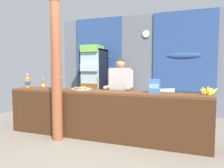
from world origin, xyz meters
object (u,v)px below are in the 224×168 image
(bottle_shelf_rack, at_px, (124,90))
(banana_bunch, at_px, (208,92))
(soda_bottle_iced_tea, at_px, (43,84))
(snack_box_biscuit, at_px, (154,86))
(timber_post, at_px, (56,68))
(drink_fridge, at_px, (94,77))
(soda_bottle_orange_soda, at_px, (28,82))
(plastic_lawn_chair, at_px, (163,103))
(stall_counter, at_px, (99,110))
(shopkeeper, at_px, (120,86))
(pastry_tray, at_px, (81,89))

(bottle_shelf_rack, height_order, banana_bunch, bottle_shelf_rack)
(soda_bottle_iced_tea, distance_m, snack_box_biscuit, 2.37)
(timber_post, relative_size, drink_fridge, 1.41)
(timber_post, distance_m, banana_bunch, 2.63)
(soda_bottle_orange_soda, bearing_deg, snack_box_biscuit, -0.35)
(soda_bottle_iced_tea, bearing_deg, plastic_lawn_chair, 29.64)
(drink_fridge, xyz_separation_m, snack_box_biscuit, (2.06, -1.92, -0.06))
(stall_counter, bearing_deg, soda_bottle_orange_soda, 174.80)
(timber_post, xyz_separation_m, soda_bottle_iced_tea, (-0.66, 0.45, -0.34))
(soda_bottle_orange_soda, height_order, snack_box_biscuit, soda_bottle_orange_soda)
(stall_counter, height_order, timber_post, timber_post)
(timber_post, relative_size, plastic_lawn_chair, 3.25)
(soda_bottle_iced_tea, bearing_deg, timber_post, -34.29)
(timber_post, height_order, plastic_lawn_chair, timber_post)
(plastic_lawn_chair, distance_m, shopkeeper, 1.32)
(plastic_lawn_chair, bearing_deg, snack_box_biscuit, -90.86)
(plastic_lawn_chair, height_order, pastry_tray, pastry_tray)
(timber_post, bearing_deg, drink_fridge, 98.34)
(bottle_shelf_rack, xyz_separation_m, soda_bottle_orange_soda, (-1.56, -2.17, 0.34))
(drink_fridge, relative_size, soda_bottle_iced_tea, 8.71)
(soda_bottle_orange_soda, xyz_separation_m, pastry_tray, (1.34, -0.01, -0.11))
(drink_fridge, height_order, plastic_lawn_chair, drink_fridge)
(shopkeeper, bearing_deg, banana_bunch, -15.47)
(plastic_lawn_chair, relative_size, banana_bunch, 3.21)
(drink_fridge, xyz_separation_m, soda_bottle_orange_soda, (-0.72, -1.91, -0.05))
(bottle_shelf_rack, bearing_deg, snack_box_biscuit, -60.89)
(plastic_lawn_chair, height_order, banana_bunch, banana_bunch)
(bottle_shelf_rack, bearing_deg, drink_fridge, -162.92)
(soda_bottle_iced_tea, bearing_deg, soda_bottle_orange_soda, -178.79)
(banana_bunch, bearing_deg, stall_counter, -176.15)
(pastry_tray, bearing_deg, plastic_lawn_chair, 43.45)
(snack_box_biscuit, bearing_deg, plastic_lawn_chair, 89.14)
(shopkeeper, bearing_deg, soda_bottle_orange_soda, -168.56)
(pastry_tray, bearing_deg, stall_counter, -18.58)
(snack_box_biscuit, bearing_deg, soda_bottle_orange_soda, 179.65)
(plastic_lawn_chair, xyz_separation_m, soda_bottle_iced_tea, (-2.39, -1.36, 0.51))
(soda_bottle_orange_soda, relative_size, banana_bunch, 1.15)
(drink_fridge, relative_size, banana_bunch, 7.43)
(shopkeeper, height_order, banana_bunch, shopkeeper)
(soda_bottle_iced_tea, bearing_deg, drink_fridge, 80.68)
(drink_fridge, xyz_separation_m, bottle_shelf_rack, (0.84, 0.26, -0.39))
(stall_counter, relative_size, bottle_shelf_rack, 2.87)
(soda_bottle_orange_soda, bearing_deg, timber_post, -22.38)
(timber_post, xyz_separation_m, shopkeeper, (0.95, 0.85, -0.38))
(timber_post, xyz_separation_m, bottle_shelf_rack, (0.50, 2.60, -0.64))
(soda_bottle_iced_tea, bearing_deg, banana_bunch, -0.85)
(timber_post, height_order, soda_bottle_orange_soda, timber_post)
(soda_bottle_iced_tea, xyz_separation_m, snack_box_biscuit, (2.37, -0.03, 0.02))
(timber_post, distance_m, soda_bottle_orange_soda, 1.19)
(soda_bottle_orange_soda, distance_m, pastry_tray, 1.35)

